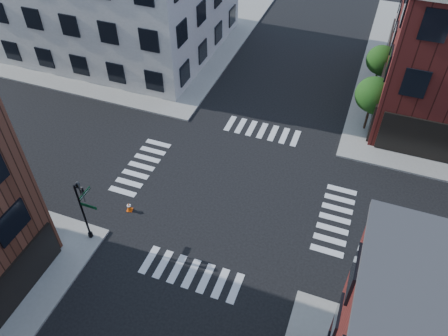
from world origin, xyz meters
TOP-DOWN VIEW (x-y plane):
  - ground at (0.00, 0.00)m, footprint 120.00×120.00m
  - sidewalk_nw at (-21.00, 21.00)m, footprint 30.00×30.00m
  - tree_near at (7.56, 9.98)m, footprint 2.69×2.69m
  - tree_far at (7.56, 15.98)m, footprint 2.43×2.43m
  - signal_pole at (-6.72, -6.68)m, footprint 1.29×1.24m
  - traffic_cone at (-5.70, -4.00)m, footprint 0.45×0.45m

SIDE VIEW (x-z plane):
  - ground at x=0.00m, z-range 0.00..0.00m
  - sidewalk_nw at x=-21.00m, z-range 0.00..0.15m
  - traffic_cone at x=-5.70m, z-range -0.01..0.67m
  - signal_pole at x=-6.72m, z-range 0.56..5.16m
  - tree_far at x=7.56m, z-range 0.84..4.91m
  - tree_near at x=7.56m, z-range 0.91..5.41m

